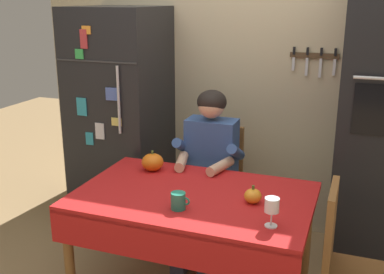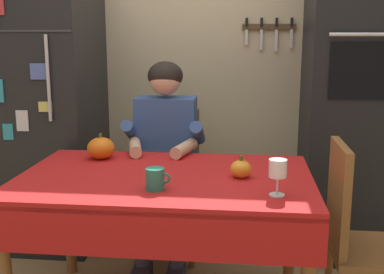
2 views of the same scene
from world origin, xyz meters
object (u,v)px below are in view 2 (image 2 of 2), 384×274
(coffee_mug, at_px, (155,179))
(pumpkin_medium, at_px, (241,169))
(refrigerator, at_px, (45,111))
(wall_oven, at_px, (354,92))
(dining_table, at_px, (165,193))
(seated_person, at_px, (164,147))
(chair_behind_person, at_px, (170,175))
(wine_glass, at_px, (278,170))
(chair_right_side, at_px, (359,235))
(pumpkin_large, at_px, (101,148))

(coffee_mug, height_order, pumpkin_medium, pumpkin_medium)
(refrigerator, distance_m, wall_oven, 2.01)
(dining_table, bearing_deg, coffee_mug, -91.39)
(seated_person, height_order, pumpkin_medium, seated_person)
(refrigerator, relative_size, chair_behind_person, 1.94)
(wall_oven, relative_size, chair_behind_person, 2.26)
(dining_table, height_order, wine_glass, wine_glass)
(refrigerator, relative_size, seated_person, 1.45)
(wall_oven, xyz_separation_m, chair_behind_person, (-1.15, -0.13, -0.54))
(chair_behind_person, distance_m, coffee_mug, 1.04)
(chair_behind_person, relative_size, seated_person, 0.75)
(chair_right_side, bearing_deg, dining_table, 176.07)
(wall_oven, relative_size, seated_person, 1.69)
(seated_person, distance_m, pumpkin_large, 0.43)
(pumpkin_large, bearing_deg, dining_table, -36.67)
(chair_behind_person, distance_m, chair_right_side, 1.32)
(refrigerator, xyz_separation_m, pumpkin_large, (0.56, -0.59, -0.10))
(chair_right_side, xyz_separation_m, pumpkin_medium, (-0.54, 0.08, 0.27))
(chair_behind_person, height_order, chair_right_side, same)
(wall_oven, distance_m, pumpkin_medium, 1.17)
(coffee_mug, xyz_separation_m, wine_glass, (0.52, -0.02, 0.06))
(coffee_mug, bearing_deg, chair_right_side, 8.99)
(wine_glass, relative_size, pumpkin_large, 1.06)
(wall_oven, bearing_deg, pumpkin_medium, -127.28)
(seated_person, xyz_separation_m, pumpkin_large, (-0.30, -0.31, 0.06))
(seated_person, bearing_deg, chair_behind_person, 90.00)
(wine_glass, distance_m, pumpkin_medium, 0.30)
(pumpkin_medium, bearing_deg, coffee_mug, -148.67)
(pumpkin_large, bearing_deg, pumpkin_medium, -20.07)
(wall_oven, distance_m, coffee_mug, 1.57)
(dining_table, height_order, chair_right_side, chair_right_side)
(dining_table, distance_m, chair_behind_person, 0.81)
(coffee_mug, bearing_deg, refrigerator, 130.97)
(seated_person, relative_size, pumpkin_large, 8.40)
(dining_table, bearing_deg, refrigerator, 137.09)
(seated_person, distance_m, pumpkin_medium, 0.75)
(chair_right_side, xyz_separation_m, wine_glass, (-0.39, -0.17, 0.34))
(chair_behind_person, height_order, seated_person, seated_person)
(wall_oven, height_order, seated_person, wall_oven)
(chair_right_side, distance_m, wine_glass, 0.54)
(chair_behind_person, distance_m, pumpkin_medium, 0.94)
(refrigerator, height_order, wine_glass, refrigerator)
(wall_oven, height_order, chair_behind_person, wall_oven)
(refrigerator, bearing_deg, dining_table, -42.91)
(chair_behind_person, xyz_separation_m, coffee_mug, (0.09, -1.00, 0.28))
(seated_person, bearing_deg, coffee_mug, -83.37)
(refrigerator, xyz_separation_m, chair_behind_person, (0.85, -0.09, -0.39))
(chair_behind_person, relative_size, pumpkin_large, 6.28)
(chair_right_side, height_order, pumpkin_large, chair_right_side)
(chair_right_side, relative_size, coffee_mug, 8.46)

